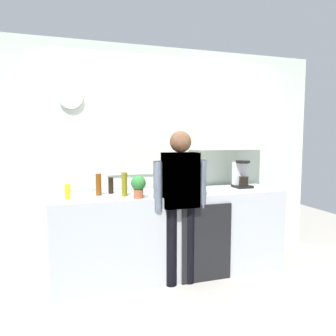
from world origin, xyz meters
The scene contains 14 objects.
ground_plane centered at (0.00, 0.00, 0.00)m, with size 8.00×8.00×0.00m, color #9E998E.
kitchen_counter centered at (0.00, 0.30, 0.46)m, with size 2.57×0.64×0.92m, color #B2B7BC.
dishwasher_panel centered at (0.29, -0.03, 0.42)m, with size 0.56×0.02×0.83m, color black.
back_wall_assembly centered at (0.10, 0.70, 1.36)m, with size 4.17×0.42×2.60m.
coffee_maker centered at (0.93, 0.38, 1.07)m, with size 0.20×0.20×0.33m.
bottle_olive_oil centered at (-0.54, 0.22, 1.05)m, with size 0.06×0.06×0.25m, color olive.
bottle_dark_sauce centered at (-0.65, 0.43, 1.01)m, with size 0.06×0.06×0.18m, color black.
bottle_green_wine centered at (-0.16, 0.30, 1.07)m, with size 0.07×0.07×0.30m, color #195923.
bottle_amber_beer centered at (-0.79, 0.36, 1.04)m, with size 0.06×0.06×0.23m, color brown.
cup_yellow_cup centered at (0.34, 0.42, 0.97)m, with size 0.07×0.07×0.09m, color yellow.
potted_plant centered at (-0.42, 0.07, 1.06)m, with size 0.15×0.15×0.23m.
dish_soap centered at (-1.10, 0.26, 1.00)m, with size 0.06×0.06×0.18m.
person_at_sink centered at (0.00, 0.00, 0.95)m, with size 0.57×0.22×1.60m.
person_guest centered at (0.00, 0.00, 0.95)m, with size 0.57×0.22×1.60m.
Camera 1 is at (-1.11, -3.04, 1.54)m, focal length 34.21 mm.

